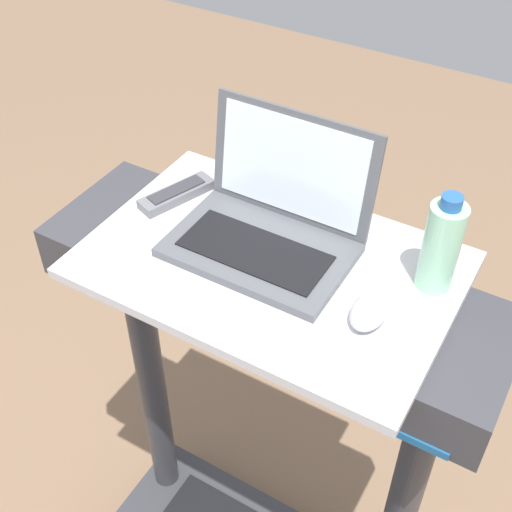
{
  "coord_description": "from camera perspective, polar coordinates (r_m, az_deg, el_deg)",
  "views": [
    {
      "loc": [
        0.44,
        -0.1,
        2.01
      ],
      "look_at": [
        0.0,
        0.65,
        1.23
      ],
      "focal_mm": 47.78,
      "sensor_mm": 36.0,
      "label": 1
    }
  ],
  "objects": [
    {
      "name": "tv_remote",
      "position": [
        1.38,
        -6.65,
        5.19
      ],
      "size": [
        0.1,
        0.17,
        0.02
      ],
      "color": "slate",
      "rests_on": "desk_board"
    },
    {
      "name": "laptop",
      "position": [
        1.24,
        1.17,
        2.86
      ],
      "size": [
        0.33,
        0.25,
        0.23
      ],
      "rotation": [
        0.0,
        0.0,
        -0.05
      ],
      "color": "#515459",
      "rests_on": "desk_board"
    },
    {
      "name": "desk_board",
      "position": [
        1.24,
        1.17,
        -0.73
      ],
      "size": [
        0.66,
        0.44,
        0.02
      ],
      "primitive_type": "cube",
      "color": "silver",
      "rests_on": "treadmill_base"
    },
    {
      "name": "water_bottle",
      "position": [
        1.17,
        15.24,
        0.82
      ],
      "size": [
        0.06,
        0.06,
        0.19
      ],
      "color": "#9EDBB2",
      "rests_on": "desk_board"
    },
    {
      "name": "computer_mouse",
      "position": [
        1.13,
        9.53,
        -4.5
      ],
      "size": [
        0.06,
        0.1,
        0.03
      ],
      "primitive_type": "ellipsoid",
      "rotation": [
        0.0,
        0.0,
        0.01
      ],
      "color": "#B2B2B7",
      "rests_on": "desk_board"
    }
  ]
}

